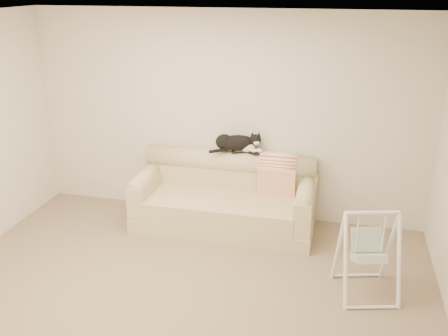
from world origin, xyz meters
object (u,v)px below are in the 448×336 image
remote_a (239,152)px  baby_swing (368,252)px  sofa (225,199)px  tuxedo_cat (237,143)px  remote_b (252,153)px

remote_a → baby_swing: size_ratio=0.21×
sofa → baby_swing: sofa is taller
baby_swing → tuxedo_cat: bearing=140.1°
sofa → remote_a: remote_a is taller
tuxedo_cat → baby_swing: 2.14m
remote_b → baby_swing: remote_b is taller
remote_a → tuxedo_cat: size_ratio=0.29×
tuxedo_cat → baby_swing: bearing=-39.9°
sofa → tuxedo_cat: size_ratio=3.42×
remote_a → baby_swing: 2.09m
sofa → tuxedo_cat: 0.71m
sofa → remote_a: size_ratio=11.80×
remote_b → sofa: bearing=-143.6°
remote_b → baby_swing: (1.39, -1.31, -0.46)m
remote_a → tuxedo_cat: 0.11m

